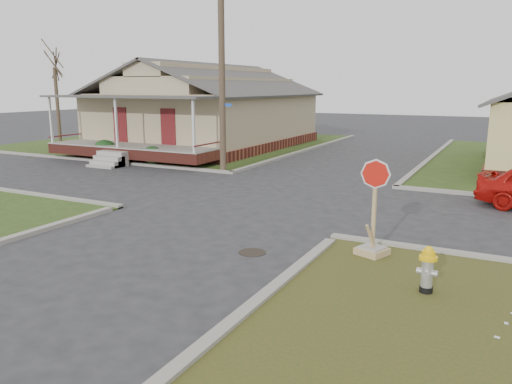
% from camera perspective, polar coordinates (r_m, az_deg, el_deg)
% --- Properties ---
extents(ground, '(120.00, 120.00, 0.00)m').
position_cam_1_polar(ground, '(13.22, -7.93, -4.84)').
color(ground, '#29292C').
rests_on(ground, ground).
extents(verge_far_left, '(19.00, 19.00, 0.05)m').
position_cam_1_polar(verge_far_left, '(35.07, -8.51, 5.66)').
color(verge_far_left, '#2B4117').
rests_on(verge_far_left, ground).
extents(curbs, '(80.00, 40.00, 0.12)m').
position_cam_1_polar(curbs, '(17.40, 1.53, -0.64)').
color(curbs, gray).
rests_on(curbs, ground).
extents(manhole, '(0.64, 0.64, 0.01)m').
position_cam_1_polar(manhole, '(11.71, -0.44, -6.92)').
color(manhole, black).
rests_on(manhole, ground).
extents(corner_house, '(10.10, 15.50, 5.30)m').
position_cam_1_polar(corner_house, '(32.12, -5.61, 9.20)').
color(corner_house, maroon).
rests_on(corner_house, ground).
extents(utility_pole, '(1.80, 0.28, 9.00)m').
position_cam_1_polar(utility_pole, '(22.43, -3.93, 14.15)').
color(utility_pole, '#413125').
rests_on(utility_pole, ground).
extents(tree_far_left, '(0.22, 0.22, 4.90)m').
position_cam_1_polar(tree_far_left, '(33.79, -21.72, 8.93)').
color(tree_far_left, '#413125').
rests_on(tree_far_left, verge_far_left).
extents(fire_hydrant, '(0.33, 0.33, 0.89)m').
position_cam_1_polar(fire_hydrant, '(9.80, 19.02, -8.11)').
color(fire_hydrant, black).
rests_on(fire_hydrant, ground).
extents(stop_sign, '(0.62, 0.61, 2.20)m').
position_cam_1_polar(stop_sign, '(11.60, 13.20, -4.74)').
color(stop_sign, tan).
rests_on(stop_sign, ground).
extents(hedge_left, '(1.39, 1.14, 1.06)m').
position_cam_1_polar(hedge_left, '(27.18, -16.88, 4.66)').
color(hedge_left, '#163D17').
rests_on(hedge_left, verge_far_left).
extents(hedge_right, '(1.26, 1.03, 0.96)m').
position_cam_1_polar(hedge_right, '(24.92, -11.74, 4.19)').
color(hedge_right, '#163D17').
rests_on(hedge_right, verge_far_left).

